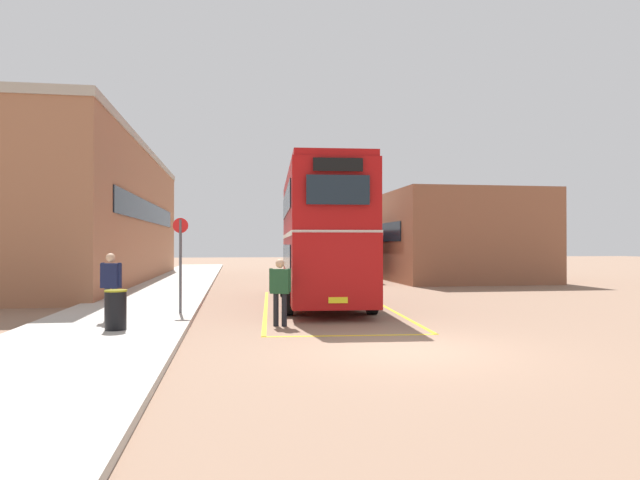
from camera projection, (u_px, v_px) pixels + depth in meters
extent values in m
plane|color=#846651|center=(309.00, 291.00, 25.47)|extent=(135.60, 135.60, 0.00)
cube|color=#B2ADA3|center=(169.00, 287.00, 26.85)|extent=(4.00, 57.60, 0.14)
cube|color=#9E6647|center=(95.00, 218.00, 31.02)|extent=(5.90, 25.55, 7.16)
cube|color=#19232D|center=(150.00, 213.00, 31.47)|extent=(0.06, 19.42, 1.10)
cube|color=#A89E8E|center=(95.00, 151.00, 31.05)|extent=(6.02, 25.67, 0.36)
cube|color=brown|center=(434.00, 238.00, 36.68)|extent=(8.39, 16.48, 5.18)
cube|color=#19232D|center=(372.00, 233.00, 36.04)|extent=(0.06, 12.52, 1.10)
cylinder|color=black|center=(284.00, 284.00, 22.91)|extent=(0.34, 1.02, 1.00)
cylinder|color=black|center=(345.00, 284.00, 23.13)|extent=(0.34, 1.02, 1.00)
cylinder|color=black|center=(288.00, 299.00, 16.72)|extent=(0.34, 1.02, 1.00)
cylinder|color=black|center=(372.00, 298.00, 16.95)|extent=(0.34, 1.02, 1.00)
cube|color=#A80F0F|center=(321.00, 265.00, 19.93)|extent=(3.10, 10.15, 2.10)
cube|color=#A80F0F|center=(321.00, 206.00, 19.95)|extent=(3.08, 9.95, 2.10)
cube|color=#A80F0F|center=(321.00, 174.00, 19.96)|extent=(2.98, 9.85, 0.20)
cube|color=silver|center=(321.00, 235.00, 19.94)|extent=(3.12, 10.06, 0.14)
cube|color=#19232D|center=(286.00, 256.00, 19.83)|extent=(0.56, 8.20, 0.84)
cube|color=#19232D|center=(286.00, 203.00, 19.84)|extent=(0.56, 8.20, 0.84)
cube|color=#19232D|center=(356.00, 256.00, 20.05)|extent=(0.56, 8.20, 0.84)
cube|color=#19232D|center=(356.00, 204.00, 20.06)|extent=(0.56, 8.20, 0.84)
cube|color=#19232D|center=(338.00, 190.00, 14.94)|extent=(1.72, 0.15, 0.80)
cube|color=black|center=(338.00, 164.00, 14.95)|extent=(1.35, 0.13, 0.36)
cube|color=#19232D|center=(311.00, 252.00, 24.95)|extent=(1.97, 0.17, 1.00)
cube|color=yellow|center=(338.00, 300.00, 14.92)|extent=(0.52, 0.06, 0.16)
cylinder|color=black|center=(324.00, 269.00, 38.34)|extent=(0.37, 0.95, 0.92)
cylinder|color=black|center=(360.00, 269.00, 38.42)|extent=(0.37, 0.95, 0.92)
cylinder|color=black|center=(327.00, 273.00, 32.61)|extent=(0.37, 0.95, 0.92)
cylinder|color=black|center=(370.00, 273.00, 32.68)|extent=(0.37, 0.95, 0.92)
cube|color=#B71414|center=(345.00, 253.00, 35.52)|extent=(3.59, 9.79, 2.60)
cube|color=silver|center=(345.00, 232.00, 35.53)|extent=(3.40, 9.40, 0.12)
cube|color=#19232D|center=(326.00, 247.00, 35.49)|extent=(0.98, 7.60, 0.96)
cube|color=#19232D|center=(364.00, 247.00, 35.56)|extent=(0.98, 7.60, 0.96)
cube|color=#19232D|center=(340.00, 248.00, 40.32)|extent=(1.92, 0.28, 1.10)
cylinder|color=black|center=(284.00, 310.00, 14.44)|extent=(0.14, 0.14, 0.85)
cylinder|color=black|center=(276.00, 310.00, 14.48)|extent=(0.14, 0.14, 0.85)
cube|color=#1E4728|center=(280.00, 281.00, 14.46)|extent=(0.54, 0.37, 0.64)
cylinder|color=#1E4728|center=(289.00, 280.00, 14.42)|extent=(0.09, 0.09, 0.61)
cylinder|color=#1E4728|center=(271.00, 280.00, 14.51)|extent=(0.09, 0.09, 0.61)
sphere|color=tan|center=(280.00, 263.00, 14.45)|extent=(0.23, 0.23, 0.23)
cylinder|color=#2D2D38|center=(115.00, 305.00, 14.38)|extent=(0.14, 0.14, 0.86)
cylinder|color=#2D2D38|center=(107.00, 304.00, 14.44)|extent=(0.14, 0.14, 0.86)
cube|color=#141938|center=(111.00, 276.00, 14.42)|extent=(0.55, 0.41, 0.64)
cylinder|color=#141938|center=(119.00, 275.00, 14.35)|extent=(0.09, 0.09, 0.61)
cylinder|color=#141938|center=(103.00, 274.00, 14.49)|extent=(0.09, 0.09, 0.61)
sphere|color=tan|center=(111.00, 258.00, 14.40)|extent=(0.23, 0.23, 0.23)
cylinder|color=black|center=(116.00, 311.00, 12.92)|extent=(0.48, 0.48, 0.89)
cylinder|color=olive|center=(116.00, 291.00, 12.93)|extent=(0.51, 0.51, 0.04)
cylinder|color=#4C4C51|center=(180.00, 266.00, 16.13)|extent=(0.08, 0.08, 2.72)
cylinder|color=red|center=(181.00, 225.00, 16.14)|extent=(0.44, 0.07, 0.44)
cube|color=gold|center=(266.00, 307.00, 18.75)|extent=(0.89, 12.00, 0.01)
cube|color=gold|center=(384.00, 306.00, 19.11)|extent=(0.89, 12.00, 0.01)
cube|color=gold|center=(351.00, 335.00, 12.95)|extent=(4.18, 0.39, 0.01)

